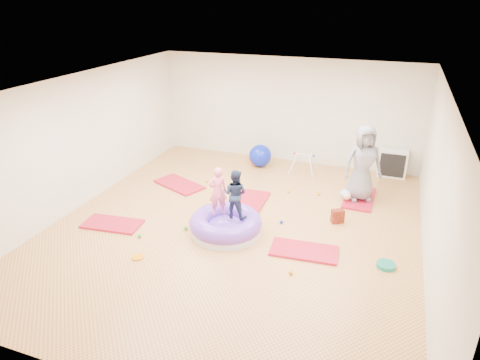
% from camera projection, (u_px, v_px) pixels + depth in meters
% --- Properties ---
extents(room, '(7.01, 8.01, 2.81)m').
position_uv_depth(room, '(234.00, 162.00, 7.97)').
color(room, tan).
rests_on(room, ground).
extents(gym_mat_front_left, '(1.21, 0.70, 0.05)m').
position_uv_depth(gym_mat_front_left, '(112.00, 224.00, 8.59)').
color(gym_mat_front_left, red).
rests_on(gym_mat_front_left, ground).
extents(gym_mat_mid_left, '(1.38, 1.05, 0.05)m').
position_uv_depth(gym_mat_mid_left, '(179.00, 184.00, 10.36)').
color(gym_mat_mid_left, red).
rests_on(gym_mat_mid_left, ground).
extents(gym_mat_center_back, '(0.72, 1.36, 0.06)m').
position_uv_depth(gym_mat_center_back, '(248.00, 203.00, 9.42)').
color(gym_mat_center_back, red).
rests_on(gym_mat_center_back, ground).
extents(gym_mat_right, '(1.24, 0.69, 0.05)m').
position_uv_depth(gym_mat_right, '(304.00, 251.00, 7.70)').
color(gym_mat_right, red).
rests_on(gym_mat_right, ground).
extents(gym_mat_rear_right, '(0.66, 1.26, 0.05)m').
position_uv_depth(gym_mat_rear_right, '(359.00, 198.00, 9.67)').
color(gym_mat_rear_right, red).
rests_on(gym_mat_rear_right, ground).
extents(inflatable_cushion, '(1.41, 1.41, 0.44)m').
position_uv_depth(inflatable_cushion, '(226.00, 225.00, 8.26)').
color(inflatable_cushion, silver).
rests_on(inflatable_cushion, ground).
extents(child_pink, '(0.42, 0.40, 0.97)m').
position_uv_depth(child_pink, '(218.00, 189.00, 8.07)').
color(child_pink, pink).
rests_on(child_pink, inflatable_cushion).
extents(child_navy, '(0.49, 0.39, 0.96)m').
position_uv_depth(child_navy, '(235.00, 192.00, 7.97)').
color(child_navy, '#1D2845').
rests_on(child_navy, inflatable_cushion).
extents(adult_caregiver, '(0.97, 0.82, 1.69)m').
position_uv_depth(adult_caregiver, '(363.00, 163.00, 9.27)').
color(adult_caregiver, slate).
rests_on(adult_caregiver, gym_mat_rear_right).
extents(infant, '(0.36, 0.37, 0.21)m').
position_uv_depth(infant, '(348.00, 194.00, 9.53)').
color(infant, '#B2C5EF').
rests_on(infant, gym_mat_rear_right).
extents(ball_pit_balls, '(3.07, 3.26, 0.07)m').
position_uv_depth(ball_pit_balls, '(239.00, 215.00, 8.91)').
color(ball_pit_balls, green).
rests_on(ball_pit_balls, ground).
extents(exercise_ball_blue, '(0.60, 0.60, 0.60)m').
position_uv_depth(exercise_ball_blue, '(260.00, 156.00, 11.41)').
color(exercise_ball_blue, '#0C1EB8').
rests_on(exercise_ball_blue, ground).
extents(exercise_ball_orange, '(0.43, 0.43, 0.43)m').
position_uv_depth(exercise_ball_orange, '(257.00, 158.00, 11.50)').
color(exercise_ball_orange, orange).
rests_on(exercise_ball_orange, ground).
extents(infant_play_gym, '(0.67, 0.63, 0.51)m').
position_uv_depth(infant_play_gym, '(304.00, 160.00, 10.98)').
color(infant_play_gym, white).
rests_on(infant_play_gym, ground).
extents(cube_shelf, '(0.69, 0.34, 0.69)m').
position_uv_depth(cube_shelf, '(392.00, 163.00, 10.77)').
color(cube_shelf, white).
rests_on(cube_shelf, ground).
extents(balance_disc, '(0.32, 0.32, 0.07)m').
position_uv_depth(balance_disc, '(386.00, 265.00, 7.27)').
color(balance_disc, '#147665').
rests_on(balance_disc, ground).
extents(backpack, '(0.28, 0.25, 0.28)m').
position_uv_depth(backpack, '(338.00, 216.00, 8.65)').
color(backpack, '#B53113').
rests_on(backpack, ground).
extents(yellow_toy, '(0.21, 0.21, 0.03)m').
position_uv_depth(yellow_toy, '(138.00, 257.00, 7.53)').
color(yellow_toy, orange).
rests_on(yellow_toy, ground).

